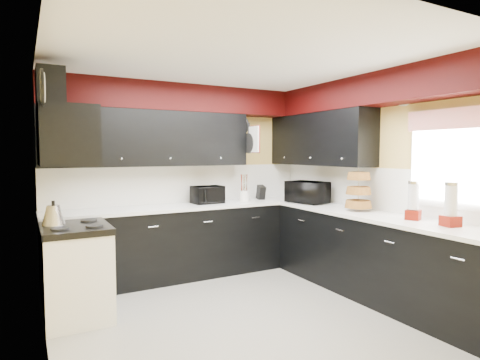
# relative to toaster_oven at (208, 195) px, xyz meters

# --- Properties ---
(ground) EXTENTS (3.60, 3.60, 0.00)m
(ground) POSITION_rel_toaster_oven_xyz_m (-0.25, -1.53, -1.06)
(ground) COLOR gray
(ground) RESTS_ON ground
(wall_back) EXTENTS (3.60, 0.06, 2.50)m
(wall_back) POSITION_rel_toaster_oven_xyz_m (-0.25, 0.27, 0.19)
(wall_back) COLOR #E0C666
(wall_back) RESTS_ON ground
(wall_right) EXTENTS (0.06, 3.60, 2.50)m
(wall_right) POSITION_rel_toaster_oven_xyz_m (1.55, -1.53, 0.19)
(wall_right) COLOR #E0C666
(wall_right) RESTS_ON ground
(wall_left) EXTENTS (0.06, 3.60, 2.50)m
(wall_left) POSITION_rel_toaster_oven_xyz_m (-2.05, -1.53, 0.19)
(wall_left) COLOR #E0C666
(wall_left) RESTS_ON ground
(ceiling) EXTENTS (3.60, 3.60, 0.06)m
(ceiling) POSITION_rel_toaster_oven_xyz_m (-0.25, -1.53, 1.44)
(ceiling) COLOR white
(ceiling) RESTS_ON wall_back
(cab_back) EXTENTS (3.60, 0.60, 0.90)m
(cab_back) POSITION_rel_toaster_oven_xyz_m (-0.25, -0.03, -0.61)
(cab_back) COLOR black
(cab_back) RESTS_ON ground
(cab_right) EXTENTS (0.60, 3.00, 0.90)m
(cab_right) POSITION_rel_toaster_oven_xyz_m (1.25, -1.83, -0.61)
(cab_right) COLOR black
(cab_right) RESTS_ON ground
(counter_back) EXTENTS (3.62, 0.64, 0.04)m
(counter_back) POSITION_rel_toaster_oven_xyz_m (-0.25, -0.03, -0.14)
(counter_back) COLOR white
(counter_back) RESTS_ON cab_back
(counter_right) EXTENTS (0.64, 3.02, 0.04)m
(counter_right) POSITION_rel_toaster_oven_xyz_m (1.25, -1.83, -0.14)
(counter_right) COLOR white
(counter_right) RESTS_ON cab_right
(splash_back) EXTENTS (3.60, 0.02, 0.50)m
(splash_back) POSITION_rel_toaster_oven_xyz_m (-0.25, 0.26, 0.13)
(splash_back) COLOR white
(splash_back) RESTS_ON counter_back
(splash_right) EXTENTS (0.02, 3.60, 0.50)m
(splash_right) POSITION_rel_toaster_oven_xyz_m (1.54, -1.53, 0.13)
(splash_right) COLOR white
(splash_right) RESTS_ON counter_right
(upper_back) EXTENTS (2.60, 0.35, 0.70)m
(upper_back) POSITION_rel_toaster_oven_xyz_m (-0.75, 0.10, 0.74)
(upper_back) COLOR black
(upper_back) RESTS_ON wall_back
(upper_right) EXTENTS (0.35, 1.80, 0.70)m
(upper_right) POSITION_rel_toaster_oven_xyz_m (1.38, -0.63, 0.74)
(upper_right) COLOR black
(upper_right) RESTS_ON wall_right
(soffit_back) EXTENTS (3.60, 0.36, 0.35)m
(soffit_back) POSITION_rel_toaster_oven_xyz_m (-0.25, 0.09, 1.27)
(soffit_back) COLOR black
(soffit_back) RESTS_ON wall_back
(soffit_right) EXTENTS (0.36, 3.24, 0.35)m
(soffit_right) POSITION_rel_toaster_oven_xyz_m (1.37, -1.71, 1.27)
(soffit_right) COLOR black
(soffit_right) RESTS_ON wall_right
(stove) EXTENTS (0.60, 0.75, 0.86)m
(stove) POSITION_rel_toaster_oven_xyz_m (-1.75, -0.78, -0.63)
(stove) COLOR white
(stove) RESTS_ON ground
(cooktop) EXTENTS (0.62, 0.77, 0.06)m
(cooktop) POSITION_rel_toaster_oven_xyz_m (-1.75, -0.78, -0.17)
(cooktop) COLOR black
(cooktop) RESTS_ON stove
(hood) EXTENTS (0.50, 0.78, 0.55)m
(hood) POSITION_rel_toaster_oven_xyz_m (-1.80, -0.78, 0.72)
(hood) COLOR black
(hood) RESTS_ON wall_left
(hood_duct) EXTENTS (0.24, 0.40, 0.40)m
(hood_duct) POSITION_rel_toaster_oven_xyz_m (-1.93, -0.78, 1.14)
(hood_duct) COLOR black
(hood_duct) RESTS_ON wall_left
(window) EXTENTS (0.03, 0.86, 0.96)m
(window) POSITION_rel_toaster_oven_xyz_m (1.54, -2.43, 0.49)
(window) COLOR white
(window) RESTS_ON wall_right
(valance) EXTENTS (0.04, 0.88, 0.20)m
(valance) POSITION_rel_toaster_oven_xyz_m (1.48, -2.43, 0.89)
(valance) COLOR red
(valance) RESTS_ON wall_right
(pan_top) EXTENTS (0.03, 0.22, 0.40)m
(pan_top) POSITION_rel_toaster_oven_xyz_m (0.57, 0.02, 0.94)
(pan_top) COLOR black
(pan_top) RESTS_ON upper_back
(pan_mid) EXTENTS (0.03, 0.28, 0.46)m
(pan_mid) POSITION_rel_toaster_oven_xyz_m (0.57, -0.11, 0.69)
(pan_mid) COLOR black
(pan_mid) RESTS_ON upper_back
(pan_low) EXTENTS (0.03, 0.24, 0.42)m
(pan_low) POSITION_rel_toaster_oven_xyz_m (0.57, 0.15, 0.66)
(pan_low) COLOR black
(pan_low) RESTS_ON upper_back
(cut_board) EXTENTS (0.03, 0.26, 0.35)m
(cut_board) POSITION_rel_toaster_oven_xyz_m (0.58, -0.23, 0.74)
(cut_board) COLOR white
(cut_board) RESTS_ON upper_back
(baskets) EXTENTS (0.27, 0.27, 0.50)m
(baskets) POSITION_rel_toaster_oven_xyz_m (1.27, -1.48, 0.12)
(baskets) COLOR brown
(baskets) RESTS_ON upper_right
(clock) EXTENTS (0.03, 0.30, 0.30)m
(clock) POSITION_rel_toaster_oven_xyz_m (-2.02, -1.28, 1.09)
(clock) COLOR black
(clock) RESTS_ON wall_left
(deco_plate) EXTENTS (0.03, 0.24, 0.24)m
(deco_plate) POSITION_rel_toaster_oven_xyz_m (1.52, -1.88, 1.19)
(deco_plate) COLOR white
(deco_plate) RESTS_ON wall_right
(toaster_oven) EXTENTS (0.41, 0.35, 0.23)m
(toaster_oven) POSITION_rel_toaster_oven_xyz_m (0.00, 0.00, 0.00)
(toaster_oven) COLOR black
(toaster_oven) RESTS_ON counter_back
(microwave) EXTENTS (0.47, 0.60, 0.29)m
(microwave) POSITION_rel_toaster_oven_xyz_m (1.20, -0.61, 0.03)
(microwave) COLOR black
(microwave) RESTS_ON counter_right
(utensil_crock) EXTENTS (0.18, 0.18, 0.15)m
(utensil_crock) POSITION_rel_toaster_oven_xyz_m (0.53, -0.06, -0.04)
(utensil_crock) COLOR white
(utensil_crock) RESTS_ON counter_back
(knife_block) EXTENTS (0.11, 0.14, 0.20)m
(knife_block) POSITION_rel_toaster_oven_xyz_m (0.85, 0.02, -0.02)
(knife_block) COLOR black
(knife_block) RESTS_ON counter_back
(kettle) EXTENTS (0.28, 0.28, 0.19)m
(kettle) POSITION_rel_toaster_oven_xyz_m (-1.93, -0.64, -0.04)
(kettle) COLOR #A8A8AD
(kettle) RESTS_ON cooktop
(dispenser_a) EXTENTS (0.18, 0.18, 0.36)m
(dispenser_a) POSITION_rel_toaster_oven_xyz_m (1.31, -2.20, 0.06)
(dispenser_a) COLOR maroon
(dispenser_a) RESTS_ON counter_right
(dispenser_b) EXTENTS (0.17, 0.17, 0.38)m
(dispenser_b) POSITION_rel_toaster_oven_xyz_m (1.30, -2.62, 0.08)
(dispenser_b) COLOR #681709
(dispenser_b) RESTS_ON counter_right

